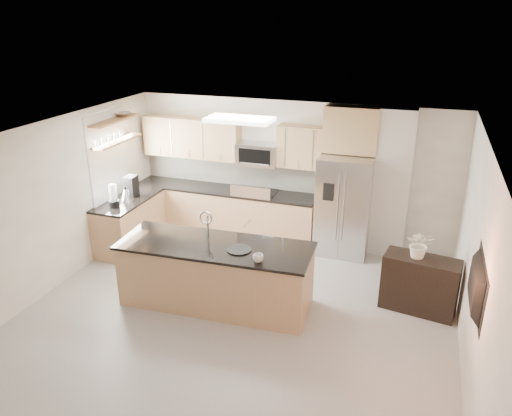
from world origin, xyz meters
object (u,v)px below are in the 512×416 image
at_px(blender, 114,197).
at_px(kettle, 125,195).
at_px(platter, 239,250).
at_px(flower_vase, 421,237).
at_px(bowl, 123,114).
at_px(range, 256,215).
at_px(microwave, 258,154).
at_px(television, 471,285).
at_px(coffee_maker, 131,187).
at_px(cup, 258,258).
at_px(refrigerator, 344,206).
at_px(credenza, 420,284).
at_px(island, 216,274).

distance_m(blender, kettle, 0.29).
xyz_separation_m(platter, flower_vase, (2.38, 0.86, 0.17)).
relative_size(platter, bowl, 1.03).
bearing_deg(range, kettle, -149.57).
xyz_separation_m(microwave, television, (3.51, -3.24, -0.28)).
bearing_deg(coffee_maker, bowl, 126.77).
bearing_deg(range, television, -41.64).
xyz_separation_m(blender, television, (5.58, -1.65, 0.25)).
distance_m(microwave, coffee_maker, 2.39).
bearing_deg(range, cup, -70.37).
height_order(refrigerator, platter, refrigerator).
distance_m(microwave, kettle, 2.48).
xyz_separation_m(platter, television, (2.92, -0.69, 0.38)).
bearing_deg(microwave, kettle, -147.03).
xyz_separation_m(microwave, kettle, (-2.02, -1.31, -0.59)).
xyz_separation_m(blender, coffee_maker, (-0.02, 0.58, 0.00)).
bearing_deg(cup, flower_vase, 28.42).
xyz_separation_m(microwave, coffee_maker, (-2.09, -1.02, -0.53)).
distance_m(platter, kettle, 2.90).
height_order(refrigerator, flower_vase, refrigerator).
distance_m(range, cup, 2.88).
xyz_separation_m(credenza, flower_vase, (-0.07, 0.01, 0.73)).
relative_size(refrigerator, coffee_maker, 4.75).
relative_size(island, flower_vase, 4.57).
distance_m(coffee_maker, television, 6.04).
xyz_separation_m(range, island, (0.20, -2.37, 0.01)).
height_order(microwave, platter, microwave).
height_order(microwave, credenza, microwave).
bearing_deg(refrigerator, television, -58.96).
bearing_deg(coffee_maker, microwave, 25.89).
distance_m(refrigerator, flower_vase, 2.03).
xyz_separation_m(island, kettle, (-2.23, 1.18, 0.56)).
height_order(range, microwave, microwave).
xyz_separation_m(credenza, cup, (-2.09, -1.08, 0.60)).
bearing_deg(microwave, coffee_maker, -154.11).
height_order(microwave, blender, microwave).
bearing_deg(coffee_maker, television, -21.68).
height_order(range, flower_vase, flower_vase).
relative_size(range, microwave, 1.50).
bearing_deg(bowl, credenza, -9.62).
relative_size(flower_vase, television, 0.58).
relative_size(platter, flower_vase, 0.56).
relative_size(island, credenza, 2.72).
bearing_deg(refrigerator, platter, -114.17).
bearing_deg(blender, credenza, -1.26).
xyz_separation_m(flower_vase, television, (0.54, -1.55, 0.21)).
distance_m(range, television, 4.78).
height_order(microwave, island, microwave).
height_order(credenza, platter, platter).
height_order(range, television, television).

